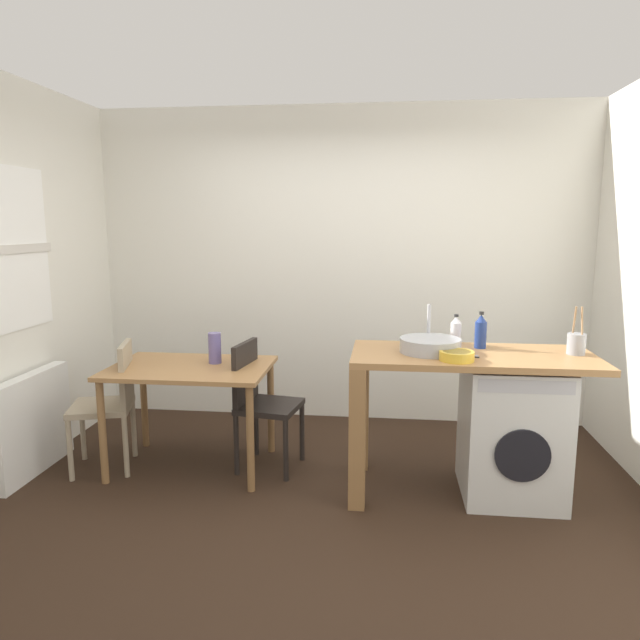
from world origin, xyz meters
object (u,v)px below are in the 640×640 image
object	(u,v)px
bottle_squat_brown	(481,332)
mixing_bowl	(457,355)
chair_person_seat	(112,399)
bottle_tall_green	(456,331)
washing_machine	(512,430)
vase	(215,348)
chair_opposite	(260,398)
utensil_crock	(576,343)
dining_table	(191,379)

from	to	relation	value
bottle_squat_brown	mixing_bowl	size ratio (longest dim) A/B	1.17
chair_person_seat	bottle_squat_brown	size ratio (longest dim) A/B	3.75
bottle_tall_green	chair_person_seat	bearing A→B (deg)	-175.82
chair_person_seat	washing_machine	distance (m)	2.71
chair_person_seat	vase	size ratio (longest dim) A/B	4.11
bottle_tall_green	vase	bearing A→B (deg)	179.77
chair_person_seat	bottle_squat_brown	bearing A→B (deg)	-104.59
washing_machine	bottle_squat_brown	world-z (taller)	bottle_squat_brown
bottle_squat_brown	mixing_bowl	xyz separation A→B (m)	(-0.19, -0.37, -0.08)
washing_machine	bottle_tall_green	bearing A→B (deg)	140.86
chair_opposite	bottle_tall_green	distance (m)	1.43
chair_opposite	chair_person_seat	bearing A→B (deg)	-72.87
utensil_crock	bottle_tall_green	bearing A→B (deg)	162.51
dining_table	utensil_crock	bearing A→B (deg)	-2.92
washing_machine	vase	size ratio (longest dim) A/B	3.93
bottle_tall_green	vase	distance (m)	1.68
chair_person_seat	bottle_tall_green	xyz separation A→B (m)	(2.37, 0.17, 0.50)
washing_machine	vase	xyz separation A→B (m)	(-2.00, 0.28, 0.42)
chair_opposite	washing_machine	bearing A→B (deg)	91.04
dining_table	bottle_squat_brown	xyz separation A→B (m)	(1.96, -0.01, 0.38)
vase	dining_table	bearing A→B (deg)	-146.31
chair_person_seat	bottle_squat_brown	distance (m)	2.56
chair_opposite	utensil_crock	xyz separation A→B (m)	(2.05, -0.19, 0.48)
washing_machine	mixing_bowl	bearing A→B (deg)	-152.82
chair_opposite	washing_machine	distance (m)	1.70
dining_table	utensil_crock	xyz separation A→B (m)	(2.52, -0.13, 0.35)
washing_machine	bottle_tall_green	size ratio (longest dim) A/B	4.24
chair_person_seat	mixing_bowl	xyz separation A→B (m)	(2.32, -0.30, 0.44)
washing_machine	mixing_bowl	size ratio (longest dim) A/B	4.19
dining_table	washing_machine	bearing A→B (deg)	-4.80
dining_table	chair_person_seat	bearing A→B (deg)	-171.77
chair_person_seat	washing_machine	world-z (taller)	chair_person_seat
chair_opposite	vase	size ratio (longest dim) A/B	4.11
chair_person_seat	bottle_tall_green	bearing A→B (deg)	-101.93
bottle_squat_brown	vase	world-z (taller)	bottle_squat_brown
bottle_squat_brown	utensil_crock	world-z (taller)	utensil_crock
chair_opposite	bottle_tall_green	size ratio (longest dim) A/B	4.44
bottle_tall_green	vase	size ratio (longest dim) A/B	0.93
washing_machine	vase	distance (m)	2.07
chair_opposite	washing_machine	size ratio (longest dim) A/B	1.05
dining_table	chair_person_seat	distance (m)	0.57
washing_machine	chair_opposite	bearing A→B (deg)	171.76
dining_table	washing_machine	world-z (taller)	washing_machine
chair_person_seat	utensil_crock	size ratio (longest dim) A/B	3.00
chair_person_seat	washing_machine	bearing A→B (deg)	-108.26
dining_table	vase	size ratio (longest dim) A/B	5.03
bottle_tall_green	washing_machine	bearing A→B (deg)	-39.14
mixing_bowl	utensil_crock	xyz separation A→B (m)	(0.75, 0.25, 0.04)
dining_table	bottle_squat_brown	bearing A→B (deg)	-0.38
dining_table	washing_machine	xyz separation A→B (m)	(2.15, -0.18, -0.21)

